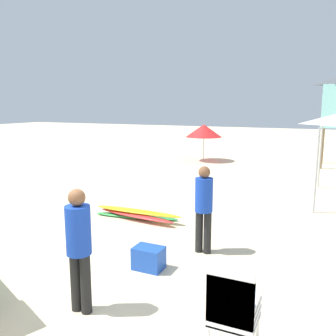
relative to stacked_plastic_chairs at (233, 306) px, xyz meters
name	(u,v)px	position (x,y,z in m)	size (l,w,h in m)	color
ground	(69,300)	(-2.37, 0.26, -0.65)	(80.00, 80.00, 0.00)	beige
stacked_plastic_chairs	(233,306)	(0.00, 0.00, 0.00)	(0.48, 0.48, 1.11)	white
surfboard_pile	(137,214)	(-3.26, 3.74, -0.53)	(2.26, 0.75, 0.24)	green
lifeguard_near_left	(79,243)	(-2.03, 0.12, 0.30)	(0.32, 0.32, 1.65)	black
lifeguard_near_center	(204,204)	(-1.20, 2.58, 0.27)	(0.32, 0.32, 1.61)	black
beach_umbrella_left	(204,131)	(-4.76, 12.92, 0.82)	(1.74, 1.74, 1.77)	beige
cooler_box	(149,258)	(-1.80, 1.57, -0.46)	(0.49, 0.35, 0.37)	blue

